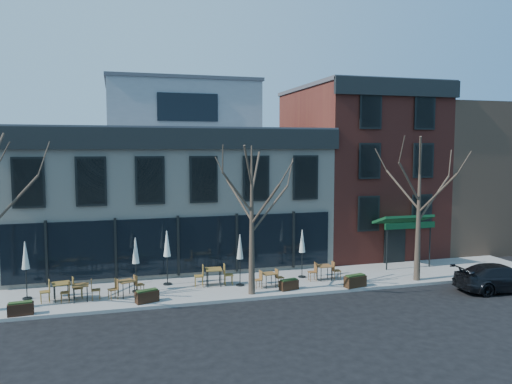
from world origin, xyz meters
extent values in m
plane|color=black|center=(0.00, 0.00, 0.00)|extent=(120.00, 120.00, 0.00)
cube|color=gray|center=(3.25, -2.15, 0.07)|extent=(33.50, 4.70, 0.15)
cube|color=beige|center=(0.00, 5.00, 4.00)|extent=(18.00, 10.00, 8.00)
cube|color=#47474C|center=(0.00, 5.00, 8.05)|extent=(18.30, 10.30, 0.30)
cube|color=black|center=(0.00, -0.12, 7.55)|extent=(18.30, 0.25, 1.10)
cube|color=black|center=(-9.12, 5.00, 7.55)|extent=(0.25, 10.30, 1.10)
cube|color=black|center=(0.00, -0.06, 1.90)|extent=(17.20, 0.12, 3.00)
cube|color=black|center=(-9.06, 4.00, 1.90)|extent=(0.12, 7.50, 3.00)
cube|color=gray|center=(1.00, 6.00, 9.60)|extent=(9.00, 6.50, 3.00)
cube|color=maroon|center=(13.00, 5.00, 5.50)|extent=(8.00, 10.00, 11.00)
cube|color=#47474C|center=(13.00, 5.00, 11.05)|extent=(8.20, 10.20, 0.25)
cube|color=black|center=(13.00, -0.12, 10.60)|extent=(8.20, 0.25, 1.00)
cube|color=#0D3A1D|center=(13.00, -0.85, 2.90)|extent=(3.20, 1.66, 0.67)
cube|color=black|center=(13.00, -0.05, 1.25)|extent=(1.40, 0.10, 2.50)
cube|color=#8C664C|center=(23.00, 6.00, 5.00)|extent=(12.00, 12.00, 10.00)
cylinder|color=#382B21|center=(-7.43, -3.01, 4.68)|extent=(2.23, 0.50, 2.48)
cone|color=#382B21|center=(3.00, -3.90, 3.67)|extent=(0.34, 0.34, 7.04)
cylinder|color=#382B21|center=(3.95, -3.73, 4.18)|extent=(2.00, 0.46, 2.21)
cylinder|color=#382B21|center=(2.60, -3.04, 4.59)|extent=(0.93, 1.84, 1.91)
cylinder|color=#382B21|center=(2.25, -4.17, 5.04)|extent=(1.61, 0.68, 1.97)
cylinder|color=#382B21|center=(3.40, -4.76, 4.51)|extent=(0.93, 1.83, 2.03)
cone|color=#382B21|center=(12.00, -3.90, 3.89)|extent=(0.34, 0.34, 7.48)
cylinder|color=#382B21|center=(13.01, -3.72, 4.43)|extent=(2.12, 0.48, 2.35)
cylinder|color=#382B21|center=(11.57, -2.99, 4.86)|extent=(0.98, 1.94, 2.03)
cylinder|color=#382B21|center=(11.20, -4.19, 5.35)|extent=(1.71, 0.71, 2.09)
cylinder|color=#382B21|center=(12.42, -4.81, 4.78)|extent=(0.98, 1.94, 2.16)
imported|color=black|center=(15.10, -6.34, 0.67)|extent=(4.74, 2.22, 1.34)
cube|color=brown|center=(-5.62, -2.53, 0.94)|extent=(0.88, 0.88, 0.04)
cylinder|color=black|center=(-5.86, -2.88, 0.54)|extent=(0.04, 0.04, 0.78)
cylinder|color=black|center=(-5.26, -2.77, 0.54)|extent=(0.04, 0.04, 0.78)
cylinder|color=black|center=(-5.97, -2.29, 0.54)|extent=(0.04, 0.04, 0.78)
cylinder|color=black|center=(-5.38, -2.17, 0.54)|extent=(0.04, 0.04, 0.78)
cube|color=brown|center=(-4.77, -2.88, 0.89)|extent=(0.74, 0.74, 0.04)
cylinder|color=black|center=(-5.04, -3.18, 0.51)|extent=(0.04, 0.04, 0.73)
cylinder|color=black|center=(-4.48, -3.15, 0.51)|extent=(0.04, 0.04, 0.73)
cylinder|color=black|center=(-5.07, -2.61, 0.51)|extent=(0.04, 0.04, 0.73)
cylinder|color=black|center=(-4.50, -2.59, 0.51)|extent=(0.04, 0.04, 0.73)
cube|color=brown|center=(-2.76, -2.71, 0.88)|extent=(0.91, 0.91, 0.04)
cylinder|color=black|center=(-2.91, -3.08, 0.51)|extent=(0.04, 0.04, 0.72)
cylinder|color=black|center=(-2.40, -2.86, 0.51)|extent=(0.04, 0.04, 0.72)
cylinder|color=black|center=(-3.12, -2.56, 0.51)|extent=(0.04, 0.04, 0.72)
cylinder|color=black|center=(-2.61, -2.35, 0.51)|extent=(0.04, 0.04, 0.72)
cube|color=brown|center=(1.53, -2.03, 0.99)|extent=(0.88, 0.88, 0.05)
cylinder|color=black|center=(1.18, -2.31, 0.56)|extent=(0.05, 0.05, 0.83)
cylinder|color=black|center=(1.82, -2.38, 0.56)|extent=(0.05, 0.05, 0.83)
cylinder|color=black|center=(1.24, -1.67, 0.56)|extent=(0.05, 0.05, 0.83)
cylinder|color=black|center=(1.88, -1.74, 0.56)|extent=(0.05, 0.05, 0.83)
cube|color=brown|center=(4.12, -3.02, 0.83)|extent=(0.73, 0.73, 0.04)
cylinder|color=black|center=(3.90, -3.31, 0.48)|extent=(0.04, 0.04, 0.67)
cylinder|color=black|center=(4.42, -3.24, 0.48)|extent=(0.04, 0.04, 0.67)
cylinder|color=black|center=(3.83, -2.80, 0.48)|extent=(0.04, 0.04, 0.67)
cylinder|color=black|center=(4.35, -2.73, 0.48)|extent=(0.04, 0.04, 0.67)
cube|color=brown|center=(7.33, -2.57, 0.90)|extent=(0.76, 0.76, 0.04)
cylinder|color=black|center=(7.02, -2.84, 0.52)|extent=(0.04, 0.04, 0.74)
cylinder|color=black|center=(7.60, -2.87, 0.52)|extent=(0.04, 0.04, 0.74)
cylinder|color=black|center=(7.06, -2.27, 0.52)|extent=(0.04, 0.04, 0.74)
cylinder|color=black|center=(7.63, -2.30, 0.52)|extent=(0.04, 0.04, 0.74)
cylinder|color=black|center=(-7.17, -1.88, 0.18)|extent=(0.43, 0.43, 0.06)
cylinder|color=black|center=(-7.17, -1.88, 1.22)|extent=(0.05, 0.05, 2.14)
cone|color=beige|center=(-7.17, -1.88, 2.19)|extent=(0.35, 0.35, 1.26)
cylinder|color=black|center=(-2.28, -2.09, 0.18)|extent=(0.42, 0.42, 0.06)
cylinder|color=black|center=(-2.28, -2.09, 1.21)|extent=(0.05, 0.05, 2.12)
cone|color=beige|center=(-2.28, -2.09, 2.18)|extent=(0.35, 0.35, 1.26)
cylinder|color=black|center=(-0.70, -1.21, 0.18)|extent=(0.44, 0.44, 0.06)
cylinder|color=black|center=(-0.70, -1.21, 1.26)|extent=(0.05, 0.05, 2.21)
cone|color=white|center=(-0.70, -1.21, 2.26)|extent=(0.36, 0.36, 1.31)
cylinder|color=black|center=(2.80, -2.40, 0.18)|extent=(0.42, 0.42, 0.06)
cylinder|color=black|center=(2.80, -2.40, 1.20)|extent=(0.05, 0.05, 2.09)
cone|color=beige|center=(2.80, -2.40, 2.15)|extent=(0.34, 0.34, 1.24)
cylinder|color=black|center=(6.38, -1.75, 0.18)|extent=(0.41, 0.41, 0.06)
cylinder|color=black|center=(6.38, -1.75, 1.18)|extent=(0.05, 0.05, 2.06)
cone|color=beige|center=(6.38, -1.75, 2.12)|extent=(0.34, 0.34, 1.22)
cube|color=black|center=(-7.05, -4.20, 0.40)|extent=(1.04, 0.50, 0.50)
cube|color=#1E3314|center=(-7.05, -4.20, 0.67)|extent=(0.93, 0.41, 0.08)
cube|color=black|center=(-1.88, -3.89, 0.41)|extent=(1.11, 0.72, 0.51)
cube|color=#1E3314|center=(-1.88, -3.89, 0.68)|extent=(0.98, 0.61, 0.08)
cube|color=black|center=(4.92, -3.77, 0.39)|extent=(1.01, 0.60, 0.47)
cube|color=#1E3314|center=(4.92, -3.77, 0.64)|extent=(0.90, 0.50, 0.08)
cube|color=#321E10|center=(8.28, -4.20, 0.43)|extent=(1.18, 0.66, 0.56)
cube|color=#1E3314|center=(8.28, -4.20, 0.73)|extent=(1.05, 0.55, 0.09)
camera|label=1|loc=(-3.14, -26.29, 7.14)|focal=35.00mm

